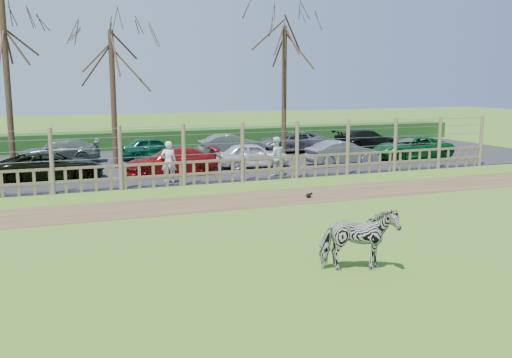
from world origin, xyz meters
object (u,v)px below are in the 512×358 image
object	(u,v)px
visitor_b	(276,156)
car_12	(292,142)
crow	(309,195)
car_2	(52,166)
tree_left	(5,46)
car_9	(59,151)
car_6	(412,148)
car_10	(154,148)
tree_right	(284,60)
car_13	(367,139)
car_5	(342,153)
zebra	(359,240)
tree_mid	(112,66)
car_4	(253,155)
car_3	(171,161)
car_11	(231,145)
visitor_a	(169,162)

from	to	relation	value
visitor_b	car_12	size ratio (longest dim) A/B	0.40
crow	car_2	xyz separation A→B (m)	(-8.59, 7.03, 0.54)
car_2	tree_left	bearing A→B (deg)	45.87
crow	car_12	xyz separation A→B (m)	(4.90, 12.23, 0.54)
car_9	car_12	world-z (taller)	same
car_6	car_10	distance (m)	13.78
tree_right	car_13	size ratio (longest dim) A/B	1.78
car_10	car_12	bearing A→B (deg)	-89.04
car_5	car_6	world-z (taller)	same
car_13	zebra	bearing A→B (deg)	147.64
zebra	car_10	size ratio (longest dim) A/B	0.48
car_5	tree_mid	bearing A→B (deg)	72.00
tree_right	car_4	distance (m)	6.02
car_3	car_12	xyz separation A→B (m)	(8.42, 5.45, 0.00)
car_4	car_9	xyz separation A→B (m)	(-8.69, 5.01, 0.00)
car_9	car_10	size ratio (longest dim) A/B	1.17
car_5	car_9	distance (m)	14.38
car_5	car_13	bearing A→B (deg)	-44.72
car_2	car_11	world-z (taller)	same
tree_right	car_10	bearing A→B (deg)	163.94
zebra	visitor_b	distance (m)	12.69
car_4	car_11	distance (m)	4.58
car_3	car_9	bearing A→B (deg)	-136.10
tree_left	car_9	size ratio (longest dim) A/B	1.90
visitor_a	car_3	size ratio (longest dim) A/B	0.42
crow	visitor_a	bearing A→B (deg)	131.28
tree_right	car_12	distance (m)	5.32
crow	zebra	bearing A→B (deg)	-108.28
tree_mid	visitor_b	bearing A→B (deg)	-37.43
visitor_b	car_13	world-z (taller)	visitor_b
car_3	visitor_b	bearing A→B (deg)	68.08
tree_right	car_6	size ratio (longest dim) A/B	1.70
tree_right	car_3	bearing A→B (deg)	-154.86
tree_left	car_3	distance (m)	8.44
visitor_b	car_9	size ratio (longest dim) A/B	0.42
crow	tree_mid	bearing A→B (deg)	120.55
car_2	car_13	world-z (taller)	same
car_5	car_11	world-z (taller)	same
car_3	car_11	distance (m)	6.84
zebra	car_12	bearing A→B (deg)	-5.23
car_10	car_6	bearing A→B (deg)	-111.24
visitor_a	car_3	bearing A→B (deg)	-88.41
visitor_b	car_13	size ratio (longest dim) A/B	0.42
car_3	car_9	world-z (taller)	same
car_5	car_9	size ratio (longest dim) A/B	0.88
zebra	car_2	bearing A→B (deg)	37.87
car_3	car_9	size ratio (longest dim) A/B	1.00
car_13	car_11	bearing A→B (deg)	89.37
car_9	car_10	world-z (taller)	same
car_2	car_10	bearing A→B (deg)	-46.98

